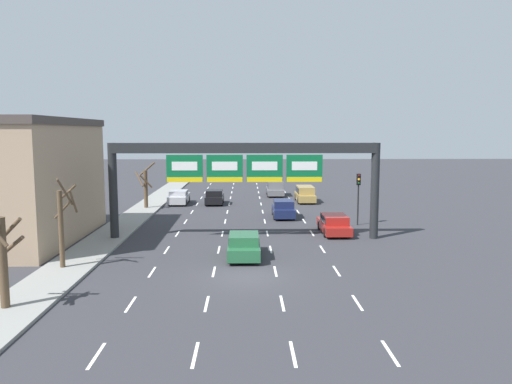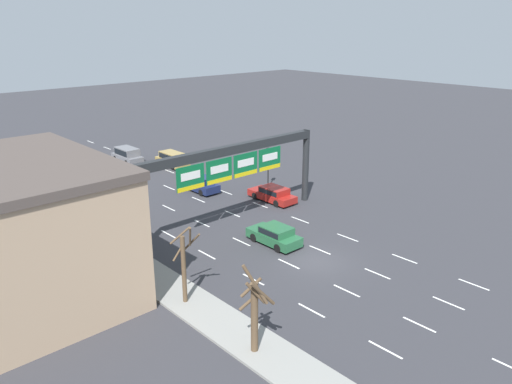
# 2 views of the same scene
# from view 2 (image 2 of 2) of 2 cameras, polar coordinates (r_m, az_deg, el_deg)

# --- Properties ---
(ground_plane) EXTENTS (220.00, 220.00, 0.00)m
(ground_plane) POSITION_cam_2_polar(r_m,az_deg,el_deg) (35.45, 6.80, -7.88)
(ground_plane) COLOR #333338
(sidewalk_left) EXTENTS (2.80, 110.00, 0.15)m
(sidewalk_left) POSITION_cam_2_polar(r_m,az_deg,el_deg) (29.62, -5.88, -13.42)
(sidewalk_left) COLOR gray
(sidewalk_left) RESTS_ON ground_plane
(lane_dashes) EXTENTS (10.02, 67.00, 0.01)m
(lane_dashes) POSITION_cam_2_polar(r_m,az_deg,el_deg) (44.59, -6.41, -2.15)
(lane_dashes) COLOR white
(lane_dashes) RESTS_ON ground_plane
(sign_gantry) EXTENTS (18.69, 0.70, 6.69)m
(sign_gantry) POSITION_cam_2_polar(r_m,az_deg,el_deg) (39.72, -2.96, 3.19)
(sign_gantry) COLOR #232628
(sign_gantry) RESTS_ON ground_plane
(building_near) EXTENTS (10.77, 13.67, 8.37)m
(building_near) POSITION_cam_2_polar(r_m,az_deg,el_deg) (32.43, -26.08, -4.24)
(building_near) COLOR tan
(building_near) RESTS_ON ground_plane
(suv_gold) EXTENTS (1.86, 4.63, 1.69)m
(suv_gold) POSITION_cam_2_polar(r_m,az_deg,el_deg) (58.75, -9.54, 3.79)
(suv_gold) COLOR #A88947
(suv_gold) RESTS_ON ground_plane
(car_silver) EXTENTS (1.90, 4.39, 1.42)m
(car_silver) POSITION_cam_2_polar(r_m,az_deg,el_deg) (51.99, -21.00, 0.62)
(car_silver) COLOR #B7B7BC
(car_silver) RESTS_ON ground_plane
(car_black) EXTENTS (1.82, 3.90, 1.49)m
(car_black) POSITION_cam_2_polar(r_m,az_deg,el_deg) (53.12, -17.23, 1.43)
(car_black) COLOR black
(car_black) RESTS_ON ground_plane
(suv_grey) EXTENTS (1.94, 4.57, 1.75)m
(suv_grey) POSITION_cam_2_polar(r_m,az_deg,el_deg) (61.79, -14.50, 4.21)
(suv_grey) COLOR slate
(suv_grey) RESTS_ON ground_plane
(car_red) EXTENTS (1.90, 4.86, 1.40)m
(car_red) POSITION_cam_2_polar(r_m,az_deg,el_deg) (46.50, 1.94, -0.18)
(car_red) COLOR maroon
(car_red) RESTS_ON ground_plane
(car_navy) EXTENTS (1.84, 4.34, 1.54)m
(car_navy) POSITION_cam_2_polar(r_m,az_deg,el_deg) (49.55, -6.36, 0.99)
(car_navy) COLOR #19234C
(car_navy) RESTS_ON ground_plane
(car_green) EXTENTS (1.91, 4.31, 1.46)m
(car_green) POSITION_cam_2_polar(r_m,az_deg,el_deg) (37.54, 2.16, -4.88)
(car_green) COLOR #235B38
(car_green) RESTS_ON ground_plane
(traffic_light_near_gantry) EXTENTS (0.30, 0.35, 4.13)m
(traffic_light_near_gantry) POSITION_cam_2_polar(r_m,az_deg,el_deg) (49.71, 1.42, 3.75)
(traffic_light_near_gantry) COLOR black
(traffic_light_near_gantry) RESTS_ON ground_plane
(tree_bare_closest) EXTENTS (1.71, 1.73, 5.09)m
(tree_bare_closest) POSITION_cam_2_polar(r_m,az_deg,el_deg) (25.00, -0.14, -13.25)
(tree_bare_closest) COLOR brown
(tree_bare_closest) RESTS_ON sidewalk_left
(tree_bare_second) EXTENTS (1.88, 1.90, 4.38)m
(tree_bare_second) POSITION_cam_2_polar(r_m,az_deg,el_deg) (47.67, -22.70, 0.71)
(tree_bare_second) COLOR brown
(tree_bare_second) RESTS_ON sidewalk_left
(tree_bare_third) EXTENTS (1.31, 1.53, 4.89)m
(tree_bare_third) POSITION_cam_2_polar(r_m,az_deg,el_deg) (29.46, -8.19, -8.01)
(tree_bare_third) COLOR brown
(tree_bare_third) RESTS_ON sidewalk_left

